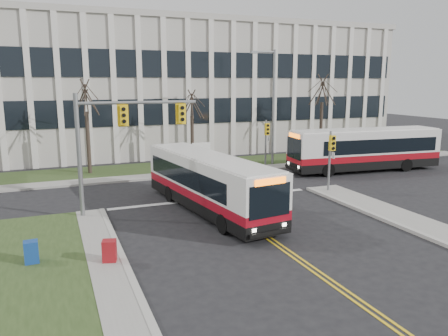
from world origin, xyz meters
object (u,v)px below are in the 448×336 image
(streetlight, at_px, (272,101))
(bus_main, at_px, (209,184))
(newspaper_box_red, at_px, (110,252))
(directory_sign, at_px, (201,153))
(bus_cross, at_px, (364,150))
(newspaper_box_blue, at_px, (31,253))

(streetlight, bearing_deg, bus_main, -131.47)
(bus_main, bearing_deg, newspaper_box_red, -146.38)
(directory_sign, xyz_separation_m, bus_cross, (11.17, -5.86, 0.41))
(streetlight, xyz_separation_m, newspaper_box_red, (-14.83, -15.35, -4.72))
(directory_sign, height_order, newspaper_box_blue, directory_sign)
(streetlight, bearing_deg, directory_sign, 166.77)
(streetlight, distance_m, directory_sign, 6.96)
(directory_sign, height_order, bus_main, bus_main)
(directory_sign, distance_m, bus_cross, 12.62)
(directory_sign, bearing_deg, streetlight, -13.23)
(bus_main, bearing_deg, directory_sign, 65.22)
(bus_cross, height_order, newspaper_box_blue, bus_cross)
(bus_cross, xyz_separation_m, newspaper_box_blue, (-23.17, -9.80, -1.10))
(directory_sign, bearing_deg, bus_main, -106.92)
(newspaper_box_blue, distance_m, newspaper_box_red, 2.87)
(streetlight, xyz_separation_m, bus_cross, (5.64, -4.56, -3.62))
(newspaper_box_red, bearing_deg, bus_cross, 42.33)
(newspaper_box_red, bearing_deg, directory_sign, 75.36)
(directory_sign, xyz_separation_m, newspaper_box_blue, (-12.00, -15.67, -0.70))
(bus_main, relative_size, bus_cross, 0.92)
(directory_sign, relative_size, bus_cross, 0.17)
(bus_cross, bearing_deg, newspaper_box_red, -57.24)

